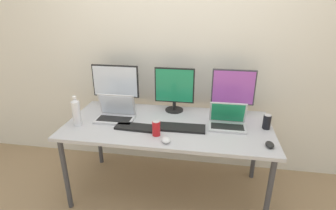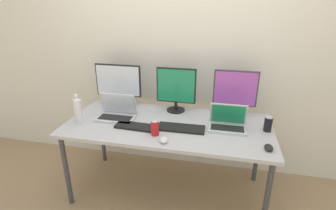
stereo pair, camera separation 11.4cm
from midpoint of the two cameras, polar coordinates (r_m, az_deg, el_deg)
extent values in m
plane|color=#9E7F5B|center=(2.75, 1.25, -18.09)|extent=(16.00, 16.00, 0.00)
cube|color=silver|center=(2.72, 3.98, 12.05)|extent=(7.00, 0.08, 2.60)
cylinder|color=#424247|center=(2.54, -20.03, -13.35)|extent=(0.04, 0.04, 0.71)
cylinder|color=#424247|center=(2.26, 22.11, -18.70)|extent=(0.04, 0.04, 0.71)
cylinder|color=#424247|center=(3.07, -13.11, -6.06)|extent=(0.04, 0.04, 0.71)
cylinder|color=#424247|center=(2.84, 20.06, -9.36)|extent=(0.04, 0.04, 0.71)
cube|color=#B7B7BC|center=(2.35, 1.40, -4.43)|extent=(1.81, 0.84, 0.03)
cylinder|color=black|center=(2.77, -9.24, 0.03)|extent=(0.20, 0.20, 0.01)
cylinder|color=black|center=(2.75, -9.31, 1.11)|extent=(0.03, 0.03, 0.10)
cube|color=black|center=(2.68, -9.59, 5.33)|extent=(0.47, 0.02, 0.32)
cube|color=silver|center=(2.67, -9.69, 5.25)|extent=(0.45, 0.01, 0.30)
cylinder|color=black|center=(2.61, 2.98, -1.10)|extent=(0.18, 0.18, 0.01)
cylinder|color=black|center=(2.59, 2.99, -0.17)|extent=(0.03, 0.03, 0.08)
cube|color=black|center=(2.52, 3.09, 4.26)|extent=(0.38, 0.02, 0.34)
cube|color=#1E8C59|center=(2.51, 3.04, 4.17)|extent=(0.36, 0.01, 0.32)
cylinder|color=#38383D|center=(2.59, 15.13, -2.03)|extent=(0.18, 0.18, 0.01)
cylinder|color=#38383D|center=(2.57, 15.24, -0.99)|extent=(0.03, 0.03, 0.09)
cube|color=#38383D|center=(2.50, 15.73, 3.51)|extent=(0.40, 0.02, 0.34)
cube|color=#A54CB2|center=(2.49, 15.74, 3.42)|extent=(0.37, 0.01, 0.31)
cube|color=silver|center=(2.46, -9.95, -2.83)|extent=(0.34, 0.22, 0.02)
cube|color=black|center=(2.44, -10.11, -2.74)|extent=(0.30, 0.12, 0.00)
cube|color=silver|center=(2.48, -9.45, 0.33)|extent=(0.34, 0.07, 0.21)
cube|color=silver|center=(2.48, -9.50, 0.23)|extent=(0.31, 0.06, 0.19)
cube|color=silver|center=(2.30, 14.14, -4.98)|extent=(0.31, 0.21, 0.02)
cube|color=black|center=(2.28, 14.18, -4.90)|extent=(0.27, 0.11, 0.00)
cube|color=silver|center=(2.32, 14.37, -1.83)|extent=(0.31, 0.07, 0.20)
cube|color=#1E8C59|center=(2.32, 14.37, -1.94)|extent=(0.28, 0.06, 0.18)
cube|color=black|center=(2.28, -5.43, -4.70)|extent=(0.38, 0.15, 0.02)
cube|color=black|center=(2.25, 4.32, -5.04)|extent=(0.40, 0.16, 0.02)
ellipsoid|color=black|center=(2.11, 22.54, -8.56)|extent=(0.06, 0.10, 0.03)
ellipsoid|color=silver|center=(2.04, 0.67, -7.63)|extent=(0.09, 0.11, 0.04)
cylinder|color=silver|center=(2.43, -17.72, -1.36)|extent=(0.07, 0.07, 0.22)
cone|color=silver|center=(2.38, -18.07, 1.38)|extent=(0.06, 0.06, 0.03)
cylinder|color=white|center=(2.37, -18.14, 1.94)|extent=(0.03, 0.03, 0.02)
cylinder|color=red|center=(2.13, -1.34, -5.07)|extent=(0.07, 0.07, 0.12)
cylinder|color=silver|center=(2.10, -1.35, -3.54)|extent=(0.06, 0.06, 0.00)
cylinder|color=black|center=(2.36, 22.24, -3.94)|extent=(0.07, 0.07, 0.12)
cylinder|color=silver|center=(2.34, 22.46, -2.55)|extent=(0.06, 0.06, 0.00)
camera|label=1|loc=(0.06, -88.56, 0.58)|focal=28.00mm
camera|label=2|loc=(0.06, 91.44, -0.58)|focal=28.00mm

